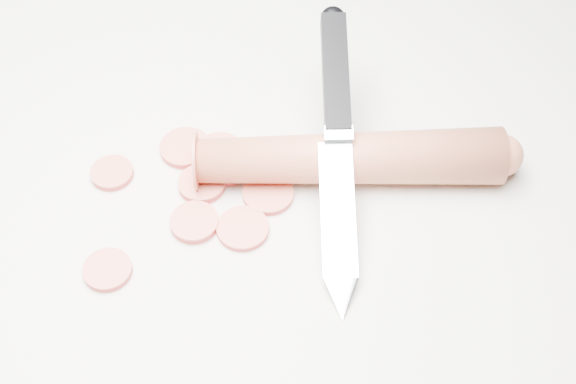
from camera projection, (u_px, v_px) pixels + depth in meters
The scene contains 12 objects.
ground at pixel (251, 173), 0.61m from camera, with size 2.40×2.40×0.00m, color silver.
carrot at pixel (349, 158), 0.59m from camera, with size 0.04×0.04×0.23m, color #BD5939.
carrot_slice_0 at pixel (227, 169), 0.61m from camera, with size 0.03×0.03×0.01m, color #D25C47.
carrot_slice_1 at pixel (194, 223), 0.58m from camera, with size 0.04×0.04×0.01m, color #D25C47.
carrot_slice_2 at pixel (243, 229), 0.58m from camera, with size 0.04×0.04×0.01m, color #D25C47.
carrot_slice_3 at pixel (202, 184), 0.60m from camera, with size 0.04×0.04×0.01m, color #D25C47.
carrot_slice_4 at pixel (268, 194), 0.60m from camera, with size 0.04×0.04×0.01m, color #D25C47.
carrot_slice_5 at pixel (219, 152), 0.62m from camera, with size 0.04×0.04×0.01m, color #D25C47.
carrot_slice_6 at pixel (108, 270), 0.56m from camera, with size 0.03×0.03×0.01m, color #D25C47.
carrot_slice_7 at pixel (185, 148), 0.62m from camera, with size 0.04×0.04×0.01m, color #D25C47.
carrot_slice_8 at pixel (112, 173), 0.61m from camera, with size 0.03×0.03×0.01m, color #D25C47.
kitchen_knife at pixel (339, 151), 0.57m from camera, with size 0.16×0.20×0.09m, color silver, non-canonical shape.
Camera 1 is at (0.25, -0.29, 0.48)m, focal length 50.00 mm.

